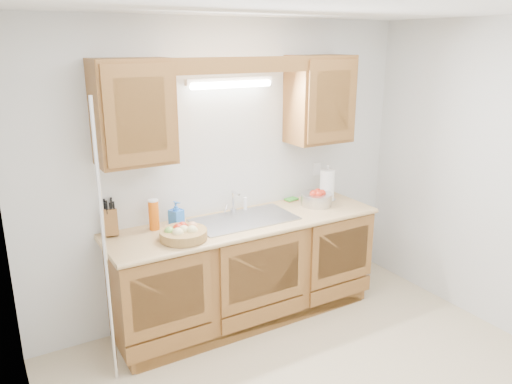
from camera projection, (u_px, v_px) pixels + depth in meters
room at (341, 224)px, 3.01m from camera, size 3.52×3.50×2.50m
base_cabinets at (245, 271)px, 4.24m from camera, size 2.20×0.60×0.86m
countertop at (246, 223)px, 4.10m from camera, size 2.30×0.63×0.04m
upper_cabinet_left at (133, 112)px, 3.55m from camera, size 0.55×0.33×0.75m
upper_cabinet_right at (320, 99)px, 4.35m from camera, size 0.55×0.33×0.75m
valance at (244, 65)px, 3.74m from camera, size 2.20×0.05×0.12m
fluorescent_fixture at (231, 82)px, 3.97m from camera, size 0.76×0.08×0.08m
sink at (244, 228)px, 4.13m from camera, size 0.84×0.46×0.36m
wire_shelf_pole at (105, 249)px, 3.28m from camera, size 0.03×0.03×2.00m
outlet_plate at (317, 169)px, 4.73m from camera, size 0.08×0.01×0.12m
fruit_basket at (183, 233)px, 3.69m from camera, size 0.40×0.40×0.11m
knife_block at (111, 221)px, 3.77m from camera, size 0.13×0.18×0.29m
orange_canister at (154, 215)px, 3.87m from camera, size 0.10×0.10×0.24m
soap_bottle at (176, 214)px, 3.93m from camera, size 0.12×0.13×0.21m
sponge at (291, 200)px, 4.60m from camera, size 0.13×0.09×0.02m
paper_towel at (327, 185)px, 4.58m from camera, size 0.16×0.16×0.34m
apple_bowl at (317, 198)px, 4.46m from camera, size 0.34×0.34×0.14m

